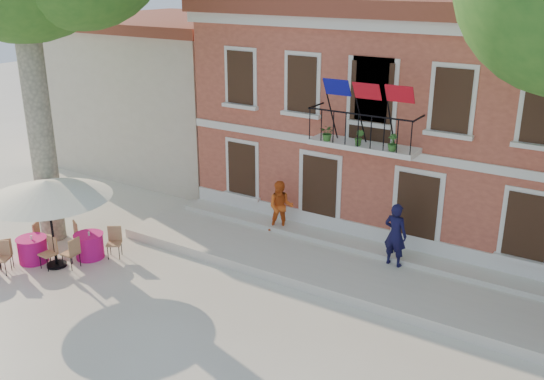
{
  "coord_description": "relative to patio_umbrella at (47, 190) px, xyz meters",
  "views": [
    {
      "loc": [
        8.88,
        -10.02,
        8.18
      ],
      "look_at": [
        0.2,
        3.5,
        2.42
      ],
      "focal_mm": 40.0,
      "sensor_mm": 36.0,
      "label": 1
    }
  ],
  "objects": [
    {
      "name": "cafe_table_0",
      "position": [
        -0.82,
        -0.17,
        -1.98
      ],
      "size": [
        1.65,
        1.87,
        0.95
      ],
      "color": "#D21380",
      "rests_on": "ground"
    },
    {
      "name": "main_building",
      "position": [
        7.21,
        9.88,
        1.37
      ],
      "size": [
        13.5,
        9.59,
        7.5
      ],
      "color": "#C76147",
      "rests_on": "ground"
    },
    {
      "name": "cafe_table_3",
      "position": [
        0.39,
        0.94,
        -1.98
      ],
      "size": [
        1.87,
        1.69,
        0.95
      ],
      "color": "#D21380",
      "rests_on": "ground"
    },
    {
      "name": "neighbor_west",
      "position": [
        -4.29,
        10.89,
        0.81
      ],
      "size": [
        9.4,
        9.4,
        6.4
      ],
      "color": "beige",
      "rests_on": "ground"
    },
    {
      "name": "ground",
      "position": [
        5.21,
        -0.11,
        -2.41
      ],
      "size": [
        90.0,
        90.0,
        0.0
      ],
      "primitive_type": "plane",
      "color": "beige",
      "rests_on": "ground"
    },
    {
      "name": "pedestrian_orange",
      "position": [
        4.59,
        5.18,
        -1.26
      ],
      "size": [
        1.03,
        0.95,
        1.7
      ],
      "primitive_type": "imported",
      "rotation": [
        0.0,
        0.0,
        0.48
      ],
      "color": "#E55A1B",
      "rests_on": "terrace"
    },
    {
      "name": "patio_umbrella",
      "position": [
        0.0,
        0.0,
        0.0
      ],
      "size": [
        3.61,
        3.61,
        2.68
      ],
      "color": "black",
      "rests_on": "ground"
    },
    {
      "name": "terrace",
      "position": [
        7.21,
        4.29,
        -2.26
      ],
      "size": [
        14.0,
        3.4,
        0.3
      ],
      "primitive_type": "cube",
      "color": "silver",
      "rests_on": "ground"
    },
    {
      "name": "pedestrian_navy",
      "position": [
        8.57,
        4.92,
        -1.18
      ],
      "size": [
        0.72,
        0.52,
        1.87
      ],
      "primitive_type": "imported",
      "rotation": [
        0.0,
        0.0,
        3.03
      ],
      "color": "#100F33",
      "rests_on": "terrace"
    }
  ]
}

